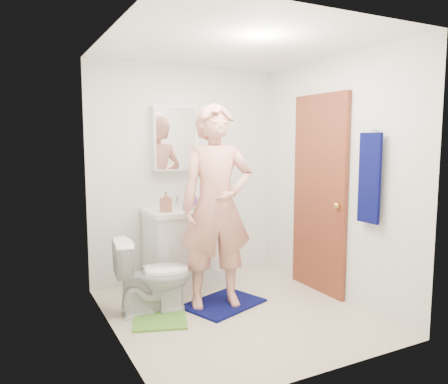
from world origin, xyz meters
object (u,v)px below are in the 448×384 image
at_px(towel, 369,178).
at_px(soap_dispenser, 166,202).
at_px(medicine_cabinet, 174,138).
at_px(toothbrush_cup, 191,202).
at_px(toilet, 153,275).
at_px(man, 216,206).
at_px(vanity_cabinet, 183,250).

height_order(towel, soap_dispenser, towel).
relative_size(medicine_cabinet, soap_dispenser, 3.36).
bearing_deg(medicine_cabinet, toothbrush_cup, -36.19).
distance_m(medicine_cabinet, toilet, 1.57).
bearing_deg(man, toothbrush_cup, 95.65).
height_order(toothbrush_cup, man, man).
height_order(medicine_cabinet, toilet, medicine_cabinet).
bearing_deg(vanity_cabinet, man, -85.38).
xyz_separation_m(vanity_cabinet, toilet, (-0.53, -0.56, -0.05)).
xyz_separation_m(toilet, toothbrush_cup, (0.67, 0.68, 0.55)).
height_order(vanity_cabinet, toothbrush_cup, toothbrush_cup).
bearing_deg(towel, soap_dispenser, 135.03).
xyz_separation_m(towel, toothbrush_cup, (-1.03, 1.60, -0.35)).
distance_m(vanity_cabinet, man, 0.90).
xyz_separation_m(vanity_cabinet, medicine_cabinet, (0.00, 0.22, 1.20)).
relative_size(towel, man, 0.42).
distance_m(toilet, man, 0.86).
distance_m(soap_dispenser, toothbrush_cup, 0.42).
height_order(towel, man, man).
height_order(medicine_cabinet, soap_dispenser, medicine_cabinet).
relative_size(medicine_cabinet, toothbrush_cup, 5.16).
bearing_deg(toothbrush_cup, man, -96.40).
distance_m(soap_dispenser, man, 0.68).
relative_size(soap_dispenser, man, 0.11).
relative_size(medicine_cabinet, toilet, 0.99).
relative_size(vanity_cabinet, man, 0.42).
xyz_separation_m(toilet, soap_dispenser, (0.30, 0.48, 0.60)).
bearing_deg(toilet, soap_dispenser, -24.87).
distance_m(toilet, toothbrush_cup, 1.11).
relative_size(vanity_cabinet, toilet, 1.14).
height_order(vanity_cabinet, medicine_cabinet, medicine_cabinet).
xyz_separation_m(soap_dispenser, toothbrush_cup, (0.37, 0.20, -0.05)).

